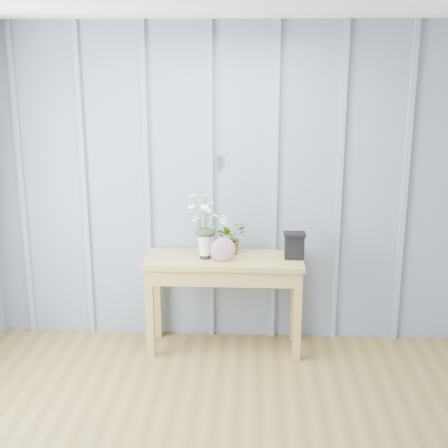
# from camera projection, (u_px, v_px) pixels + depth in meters

# --- Properties ---
(room_shell) EXTENTS (4.00, 4.50, 2.50)m
(room_shell) POSITION_uv_depth(u_px,v_px,m) (238.00, 104.00, 3.38)
(room_shell) COLOR #818DA3
(room_shell) RESTS_ON ground
(sideboard) EXTENTS (1.20, 0.45, 0.75)m
(sideboard) POSITION_uv_depth(u_px,v_px,m) (224.00, 272.00, 4.78)
(sideboard) COLOR #AD9048
(sideboard) RESTS_ON ground
(daisy_vase) EXTENTS (0.37, 0.28, 0.53)m
(daisy_vase) POSITION_uv_depth(u_px,v_px,m) (205.00, 217.00, 4.65)
(daisy_vase) COLOR black
(daisy_vase) RESTS_ON sideboard
(spider_plant) EXTENTS (0.31, 0.30, 0.26)m
(spider_plant) POSITION_uv_depth(u_px,v_px,m) (231.00, 237.00, 4.82)
(spider_plant) COLOR #213B1A
(spider_plant) RESTS_ON sideboard
(felt_disc_vessel) EXTENTS (0.19, 0.07, 0.19)m
(felt_disc_vessel) POSITION_uv_depth(u_px,v_px,m) (223.00, 250.00, 4.64)
(felt_disc_vessel) COLOR #85465F
(felt_disc_vessel) RESTS_ON sideboard
(carved_box) EXTENTS (0.16, 0.13, 0.20)m
(carved_box) POSITION_uv_depth(u_px,v_px,m) (294.00, 245.00, 4.71)
(carved_box) COLOR black
(carved_box) RESTS_ON sideboard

